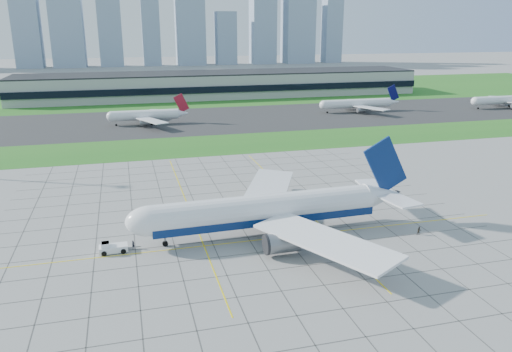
{
  "coord_description": "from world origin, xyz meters",
  "views": [
    {
      "loc": [
        -24.3,
        -97.57,
        44.09
      ],
      "look_at": [
        7.79,
        22.11,
        7.0
      ],
      "focal_mm": 35.0,
      "sensor_mm": 36.0,
      "label": 1
    }
  ],
  "objects_px": {
    "pushback_tug": "(112,248)",
    "distant_jet_2": "(358,103)",
    "distant_jet_3": "(509,100)",
    "crew_near": "(133,245)",
    "airliner": "(267,210)",
    "crew_far": "(419,231)",
    "distant_jet_1": "(147,115)"
  },
  "relations": [
    {
      "from": "crew_near",
      "to": "distant_jet_1",
      "type": "relative_size",
      "value": 0.04
    },
    {
      "from": "distant_jet_2",
      "to": "crew_near",
      "type": "bearing_deg",
      "value": -129.79
    },
    {
      "from": "distant_jet_3",
      "to": "distant_jet_1",
      "type": "bearing_deg",
      "value": 179.62
    },
    {
      "from": "distant_jet_1",
      "to": "crew_near",
      "type": "bearing_deg",
      "value": -94.32
    },
    {
      "from": "pushback_tug",
      "to": "distant_jet_3",
      "type": "bearing_deg",
      "value": 30.92
    },
    {
      "from": "airliner",
      "to": "crew_far",
      "type": "xyz_separation_m",
      "value": [
        32.25,
        -9.25,
        -4.6
      ]
    },
    {
      "from": "crew_near",
      "to": "distant_jet_3",
      "type": "bearing_deg",
      "value": -8.69
    },
    {
      "from": "crew_far",
      "to": "crew_near",
      "type": "bearing_deg",
      "value": 178.35
    },
    {
      "from": "crew_near",
      "to": "distant_jet_2",
      "type": "xyz_separation_m",
      "value": [
        122.86,
        147.54,
        3.56
      ]
    },
    {
      "from": "pushback_tug",
      "to": "crew_near",
      "type": "distance_m",
      "value": 4.29
    },
    {
      "from": "distant_jet_3",
      "to": "pushback_tug",
      "type": "bearing_deg",
      "value": -147.26
    },
    {
      "from": "airliner",
      "to": "pushback_tug",
      "type": "relative_size",
      "value": 7.89
    },
    {
      "from": "airliner",
      "to": "crew_near",
      "type": "xyz_separation_m",
      "value": [
        -28.95,
        -0.35,
        -4.65
      ]
    },
    {
      "from": "pushback_tug",
      "to": "crew_near",
      "type": "bearing_deg",
      "value": 6.06
    },
    {
      "from": "pushback_tug",
      "to": "distant_jet_2",
      "type": "xyz_separation_m",
      "value": [
        127.11,
        148.12,
        3.46
      ]
    },
    {
      "from": "airliner",
      "to": "pushback_tug",
      "type": "bearing_deg",
      "value": 179.79
    },
    {
      "from": "crew_far",
      "to": "distant_jet_2",
      "type": "xyz_separation_m",
      "value": [
        61.65,
        156.44,
        3.51
      ]
    },
    {
      "from": "airliner",
      "to": "distant_jet_1",
      "type": "relative_size",
      "value": 1.54
    },
    {
      "from": "distant_jet_2",
      "to": "distant_jet_3",
      "type": "bearing_deg",
      "value": -5.78
    },
    {
      "from": "pushback_tug",
      "to": "distant_jet_2",
      "type": "height_order",
      "value": "distant_jet_2"
    },
    {
      "from": "crew_near",
      "to": "crew_far",
      "type": "xyz_separation_m",
      "value": [
        61.2,
        -8.9,
        0.05
      ]
    },
    {
      "from": "crew_far",
      "to": "pushback_tug",
      "type": "bearing_deg",
      "value": 179.39
    },
    {
      "from": "crew_near",
      "to": "distant_jet_1",
      "type": "bearing_deg",
      "value": 43.83
    },
    {
      "from": "airliner",
      "to": "distant_jet_2",
      "type": "relative_size",
      "value": 1.48
    },
    {
      "from": "pushback_tug",
      "to": "airliner",
      "type": "bearing_deg",
      "value": -0.21
    },
    {
      "from": "pushback_tug",
      "to": "distant_jet_1",
      "type": "xyz_separation_m",
      "value": [
        14.82,
        140.44,
        3.46
      ]
    },
    {
      "from": "airliner",
      "to": "distant_jet_1",
      "type": "bearing_deg",
      "value": 95.69
    },
    {
      "from": "distant_jet_3",
      "to": "airliner",
      "type": "bearing_deg",
      "value": -142.96
    },
    {
      "from": "distant_jet_1",
      "to": "distant_jet_2",
      "type": "bearing_deg",
      "value": 3.91
    },
    {
      "from": "pushback_tug",
      "to": "distant_jet_3",
      "type": "relative_size",
      "value": 0.17
    },
    {
      "from": "airliner",
      "to": "distant_jet_3",
      "type": "xyz_separation_m",
      "value": [
        183.1,
        138.16,
        -1.09
      ]
    },
    {
      "from": "distant_jet_2",
      "to": "pushback_tug",
      "type": "bearing_deg",
      "value": -130.63
    }
  ]
}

